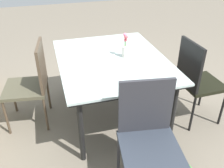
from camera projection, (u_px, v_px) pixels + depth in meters
ground_plane at (113, 111)px, 3.26m from camera, size 12.00×12.00×0.00m
dining_table at (112, 64)px, 2.81m from camera, size 1.47×1.19×0.78m
chair_end_left at (148, 134)px, 2.04m from camera, size 0.55×0.55×1.01m
chair_far_side at (32, 81)px, 2.82m from camera, size 0.53×0.53×0.99m
chair_near_left at (196, 78)px, 2.83m from camera, size 0.45×0.45×1.02m
flower_vase at (125, 48)px, 2.77m from camera, size 0.07×0.07×0.28m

